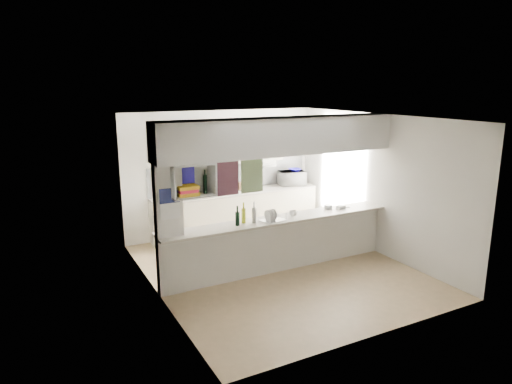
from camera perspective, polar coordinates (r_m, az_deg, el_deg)
floor at (r=7.98m, az=2.85°, el=-9.66°), size 4.80×4.80×0.00m
ceiling at (r=7.37m, az=3.08°, el=9.30°), size 4.80×4.80×0.00m
wall_back at (r=9.66m, az=-4.31°, el=2.46°), size 4.20×0.00×4.20m
wall_left at (r=6.78m, az=-12.52°, el=-2.53°), size 0.00×4.80×4.80m
wall_right at (r=8.80m, az=14.81°, el=0.98°), size 0.00×4.80×4.80m
servery_partition at (r=7.41m, az=1.84°, el=1.99°), size 4.20×0.50×2.60m
cubby_shelf at (r=6.77m, az=-8.21°, el=1.23°), size 0.65×0.35×0.50m
kitchen_run at (r=9.59m, az=-2.76°, el=-0.50°), size 3.60×0.63×2.24m
microwave at (r=10.20m, az=4.50°, el=1.75°), size 0.63×0.49×0.31m
bowl at (r=10.15m, az=4.85°, el=2.77°), size 0.26×0.26×0.06m
dish_rack at (r=7.52m, az=2.06°, el=-3.01°), size 0.43×0.36×0.21m
cup at (r=7.75m, az=4.65°, el=-2.67°), size 0.16×0.16×0.10m
wine_bottles at (r=7.34m, az=-1.33°, el=-3.01°), size 0.37×0.15×0.35m
plastic_tubs at (r=8.36m, az=9.67°, el=-1.85°), size 0.49×0.23×0.07m
utensil_jar at (r=9.24m, az=-7.77°, el=-0.11°), size 0.10×0.10×0.13m
knife_block at (r=9.66m, az=-1.95°, el=0.73°), size 0.10×0.08×0.18m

